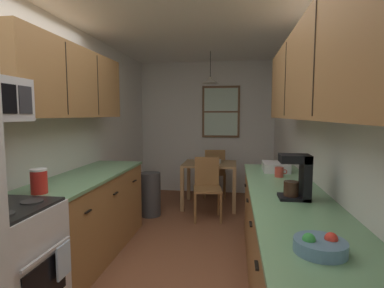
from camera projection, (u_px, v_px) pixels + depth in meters
ground_plane at (184, 250)px, 3.39m from camera, size 12.00×12.00×0.00m
wall_left at (69, 137)px, 3.46m from camera, size 0.10×9.00×2.55m
wall_right at (312, 140)px, 3.07m from camera, size 0.10×9.00×2.55m
wall_back at (207, 128)px, 5.87m from camera, size 4.40×0.10×2.55m
ceiling_slab at (183, 14)px, 3.13m from camera, size 4.40×9.00×0.08m
stove_range at (2, 272)px, 2.02m from camera, size 0.66×0.63×1.10m
counter_left at (89, 215)px, 3.23m from camera, size 0.64×1.82×0.90m
upper_cabinets_left at (69, 83)px, 3.06m from camera, size 0.33×1.90×0.72m
counter_right at (292, 258)px, 2.25m from camera, size 0.64×3.20×0.90m
upper_cabinets_right at (321, 71)px, 2.05m from camera, size 0.33×2.88×0.67m
dining_table at (210, 171)px, 4.95m from camera, size 0.87×0.72×0.73m
dining_chair_near at (207, 185)px, 4.40m from camera, size 0.46×0.46×0.90m
dining_chair_far at (215, 171)px, 5.51m from camera, size 0.43×0.43×0.90m
pendant_light at (210, 80)px, 4.80m from camera, size 0.27×0.27×0.51m
back_window at (221, 112)px, 5.73m from camera, size 0.72×0.05×0.99m
trash_bin at (151, 194)px, 4.52m from camera, size 0.31×0.31×0.66m
storage_canister at (39, 181)px, 2.39m from camera, size 0.13×0.13×0.20m
dish_towel at (64, 260)px, 2.12m from camera, size 0.02×0.16×0.24m
coffee_maker at (299, 176)px, 2.22m from camera, size 0.22×0.18×0.34m
mug_by_coffeemaker at (279, 172)px, 3.03m from camera, size 0.12×0.09×0.10m
fruit_bowl at (320, 245)px, 1.37m from camera, size 0.24×0.24×0.09m
dish_rack at (276, 167)px, 3.34m from camera, size 0.28×0.34×0.10m
table_serving_bowl at (216, 161)px, 4.92m from camera, size 0.18×0.18×0.06m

